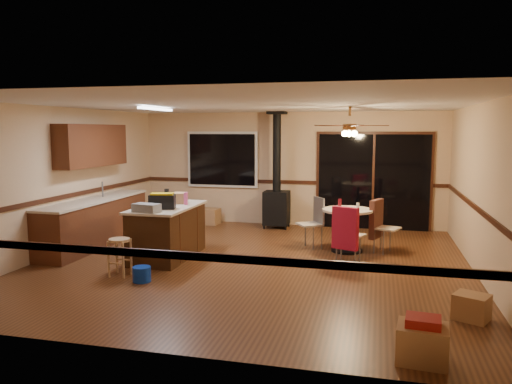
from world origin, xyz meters
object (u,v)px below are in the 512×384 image
(box_under_window, at_px, (209,216))
(box_corner_b, at_px, (471,307))
(chair_near, at_px, (346,228))
(bar_stool, at_px, (120,257))
(kitchen_island, at_px, (167,232))
(blue_bucket, at_px, (142,274))
(chair_right, at_px, (378,219))
(toolbox_grey, at_px, (146,208))
(wood_stove, at_px, (277,196))
(box_corner_a, at_px, (422,344))
(dining_table, at_px, (347,223))
(chair_left, at_px, (315,217))
(toolbox_black, at_px, (162,202))

(box_under_window, height_order, box_corner_b, box_under_window)
(chair_near, relative_size, box_under_window, 1.51)
(bar_stool, bearing_deg, box_corner_b, -7.23)
(kitchen_island, bearing_deg, box_under_window, 95.91)
(kitchen_island, xyz_separation_m, blue_bucket, (0.20, -1.39, -0.34))
(kitchen_island, xyz_separation_m, chair_right, (3.52, 1.29, 0.14))
(toolbox_grey, relative_size, bar_stool, 0.73)
(wood_stove, bearing_deg, box_corner_a, -66.55)
(wood_stove, xyz_separation_m, box_corner_a, (2.66, -6.12, -0.55))
(box_under_window, bearing_deg, dining_table, -30.24)
(toolbox_grey, relative_size, blue_bucket, 1.59)
(wood_stove, xyz_separation_m, chair_right, (2.22, -1.76, -0.13))
(chair_left, relative_size, chair_near, 0.80)
(dining_table, bearing_deg, chair_right, 12.27)
(chair_near, distance_m, box_corner_a, 3.53)
(bar_stool, height_order, chair_near, chair_near)
(blue_bucket, height_order, dining_table, dining_table)
(wood_stove, xyz_separation_m, chair_near, (1.72, -2.75, -0.13))
(box_under_window, bearing_deg, wood_stove, -1.77)
(chair_left, distance_m, chair_right, 1.14)
(chair_right, bearing_deg, chair_near, -116.95)
(chair_left, bearing_deg, box_corner_a, -70.24)
(box_under_window, bearing_deg, blue_bucket, -83.33)
(chair_right, bearing_deg, kitchen_island, -159.90)
(blue_bucket, bearing_deg, wood_stove, 76.14)
(kitchen_island, relative_size, box_corner_b, 4.53)
(toolbox_grey, distance_m, toolbox_black, 0.38)
(toolbox_grey, relative_size, chair_right, 0.60)
(box_corner_b, bearing_deg, wood_stove, 124.14)
(dining_table, bearing_deg, chair_left, 165.48)
(bar_stool, relative_size, box_corner_a, 1.23)
(toolbox_black, bearing_deg, chair_left, 35.00)
(wood_stove, relative_size, box_corner_a, 5.39)
(toolbox_black, distance_m, chair_left, 2.87)
(kitchen_island, height_order, box_under_window, kitchen_island)
(chair_right, bearing_deg, dining_table, -167.73)
(toolbox_black, xyz_separation_m, chair_right, (3.46, 1.58, -0.42))
(box_corner_a, bearing_deg, box_corner_b, 62.80)
(toolbox_black, bearing_deg, box_corner_b, -18.50)
(kitchen_island, bearing_deg, bar_stool, -101.49)
(toolbox_grey, bearing_deg, dining_table, 30.89)
(toolbox_black, relative_size, box_corner_b, 1.13)
(blue_bucket, relative_size, chair_left, 0.47)
(box_corner_a, relative_size, box_corner_b, 1.26)
(toolbox_grey, height_order, blue_bucket, toolbox_grey)
(toolbox_grey, bearing_deg, kitchen_island, 84.77)
(kitchen_island, distance_m, box_under_window, 3.13)
(box_under_window, xyz_separation_m, box_corner_a, (4.28, -6.17, -0.01))
(wood_stove, relative_size, toolbox_grey, 6.00)
(bar_stool, bearing_deg, chair_left, 44.04)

